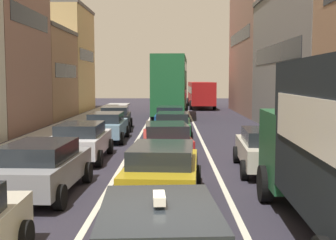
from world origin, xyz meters
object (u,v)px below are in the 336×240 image
(bus_mid_queue_primary, at_px, (171,84))
(sedan_centre_lane_second, at_px, (162,170))
(hatchback_centre_lane_third, at_px, (166,140))
(sedan_centre_lane_fifth, at_px, (170,117))
(sedan_right_lane_behind_truck, at_px, (267,149))
(wagon_left_lane_second, at_px, (42,167))
(sedan_left_lane_third, at_px, (81,140))
(coupe_centre_lane_fourth, at_px, (173,125))
(sedan_left_lane_fifth, at_px, (115,117))
(bus_far_queue_secondary, at_px, (201,92))
(sedan_left_lane_fourth, at_px, (107,126))

(bus_mid_queue_primary, bearing_deg, sedan_centre_lane_second, -177.57)
(hatchback_centre_lane_third, relative_size, bus_mid_queue_primary, 0.42)
(sedan_centre_lane_fifth, height_order, sedan_right_lane_behind_truck, same)
(sedan_centre_lane_second, xyz_separation_m, wagon_left_lane_second, (-3.35, 0.44, 0.00))
(sedan_centre_lane_second, bearing_deg, hatchback_centre_lane_third, 3.28)
(sedan_left_lane_third, height_order, sedan_centre_lane_fifth, same)
(coupe_centre_lane_fourth, relative_size, sedan_left_lane_fifth, 0.99)
(sedan_left_lane_third, xyz_separation_m, bus_far_queue_secondary, (6.76, 32.60, 0.96))
(hatchback_centre_lane_third, bearing_deg, sedan_centre_lane_second, 175.90)
(sedan_left_lane_fourth, bearing_deg, sedan_centre_lane_second, -164.64)
(sedan_left_lane_fifth, bearing_deg, sedan_left_lane_third, 176.95)
(sedan_centre_lane_second, height_order, bus_mid_queue_primary, bus_mid_queue_primary)
(sedan_left_lane_fourth, relative_size, sedan_centre_lane_fifth, 1.00)
(hatchback_centre_lane_third, xyz_separation_m, sedan_centre_lane_fifth, (0.08, 10.78, 0.00))
(sedan_centre_lane_second, xyz_separation_m, sedan_right_lane_behind_truck, (3.55, 3.71, 0.00))
(sedan_right_lane_behind_truck, xyz_separation_m, bus_far_queue_secondary, (-0.14, 34.65, 0.96))
(bus_mid_queue_primary, bearing_deg, sedan_centre_lane_fifth, -177.33)
(sedan_left_lane_fifth, bearing_deg, wagon_left_lane_second, 176.85)
(hatchback_centre_lane_third, xyz_separation_m, sedan_right_lane_behind_truck, (3.54, -2.03, 0.00))
(sedan_left_lane_third, xyz_separation_m, coupe_centre_lane_fourth, (3.61, 5.69, 0.00))
(sedan_left_lane_fourth, height_order, bus_far_queue_secondary, bus_far_queue_secondary)
(sedan_centre_lane_fifth, height_order, bus_mid_queue_primary, bus_mid_queue_primary)
(hatchback_centre_lane_third, distance_m, sedan_left_lane_third, 3.36)
(sedan_left_lane_fifth, bearing_deg, bus_mid_queue_primary, -24.28)
(sedan_left_lane_fifth, bearing_deg, sedan_right_lane_behind_truck, -154.74)
(sedan_right_lane_behind_truck, distance_m, bus_far_queue_secondary, 34.67)
(coupe_centre_lane_fourth, bearing_deg, sedan_left_lane_fourth, 94.11)
(sedan_left_lane_third, distance_m, sedan_left_lane_fourth, 5.52)
(sedan_left_lane_fourth, height_order, bus_mid_queue_primary, bus_mid_queue_primary)
(bus_mid_queue_primary, height_order, bus_far_queue_secondary, bus_mid_queue_primary)
(sedan_centre_lane_second, height_order, wagon_left_lane_second, same)
(hatchback_centre_lane_third, bearing_deg, sedan_left_lane_fourth, 25.93)
(sedan_left_lane_third, relative_size, sedan_right_lane_behind_truck, 0.98)
(hatchback_centre_lane_third, distance_m, sedan_left_lane_fourth, 6.39)
(sedan_left_lane_third, bearing_deg, wagon_left_lane_second, 179.58)
(sedan_centre_lane_second, height_order, sedan_centre_lane_fifth, same)
(sedan_centre_lane_fifth, xyz_separation_m, sedan_right_lane_behind_truck, (3.46, -12.81, 0.00))
(hatchback_centre_lane_third, relative_size, sedan_right_lane_behind_truck, 1.00)
(wagon_left_lane_second, height_order, hatchback_centre_lane_third, same)
(sedan_centre_lane_second, distance_m, sedan_right_lane_behind_truck, 5.14)
(sedan_left_lane_fifth, bearing_deg, hatchback_centre_lane_third, -165.69)
(sedan_centre_lane_second, xyz_separation_m, sedan_left_lane_third, (-3.35, 5.76, 0.00))
(sedan_centre_lane_second, bearing_deg, wagon_left_lane_second, 85.90)
(wagon_left_lane_second, bearing_deg, hatchback_centre_lane_third, -30.49)
(hatchback_centre_lane_third, height_order, sedan_right_lane_behind_truck, same)
(hatchback_centre_lane_third, distance_m, coupe_centre_lane_fourth, 5.72)
(hatchback_centre_lane_third, distance_m, bus_mid_queue_primary, 19.94)
(sedan_left_lane_third, distance_m, sedan_left_lane_fifth, 10.72)
(sedan_left_lane_fourth, height_order, sedan_centre_lane_fifth, same)
(sedan_centre_lane_second, distance_m, coupe_centre_lane_fourth, 11.46)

